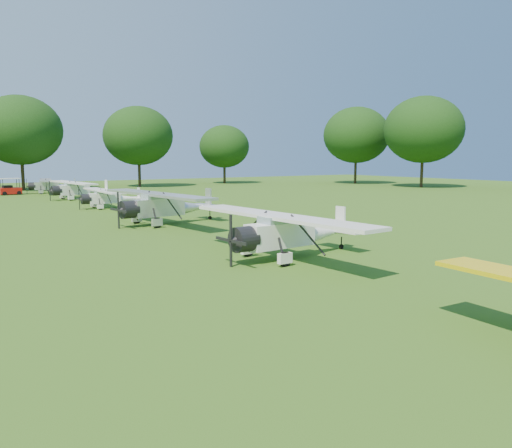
{
  "coord_description": "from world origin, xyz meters",
  "views": [
    {
      "loc": [
        -12.61,
        -18.27,
        4.5
      ],
      "look_at": [
        -0.0,
        1.16,
        1.4
      ],
      "focal_mm": 35.0,
      "sensor_mm": 36.0,
      "label": 1
    }
  ],
  "objects_px": {
    "aircraft_4": "(165,204)",
    "aircraft_6": "(78,188)",
    "aircraft_5": "(109,196)",
    "aircraft_3": "(289,230)",
    "aircraft_7": "(51,184)",
    "golf_cart": "(10,189)"
  },
  "relations": [
    {
      "from": "aircraft_4",
      "to": "aircraft_6",
      "type": "relative_size",
      "value": 1.14
    },
    {
      "from": "aircraft_5",
      "to": "aircraft_3",
      "type": "bearing_deg",
      "value": -89.62
    },
    {
      "from": "aircraft_7",
      "to": "aircraft_6",
      "type": "bearing_deg",
      "value": -77.28
    },
    {
      "from": "aircraft_5",
      "to": "golf_cart",
      "type": "height_order",
      "value": "golf_cart"
    },
    {
      "from": "aircraft_5",
      "to": "aircraft_7",
      "type": "xyz_separation_m",
      "value": [
        -0.65,
        22.57,
        0.06
      ]
    },
    {
      "from": "aircraft_3",
      "to": "golf_cart",
      "type": "height_order",
      "value": "aircraft_3"
    },
    {
      "from": "aircraft_5",
      "to": "aircraft_6",
      "type": "height_order",
      "value": "aircraft_6"
    },
    {
      "from": "golf_cart",
      "to": "aircraft_5",
      "type": "bearing_deg",
      "value": -83.37
    },
    {
      "from": "aircraft_3",
      "to": "golf_cart",
      "type": "relative_size",
      "value": 4.44
    },
    {
      "from": "aircraft_6",
      "to": "golf_cart",
      "type": "distance_m",
      "value": 12.44
    },
    {
      "from": "aircraft_6",
      "to": "aircraft_7",
      "type": "height_order",
      "value": "aircraft_6"
    },
    {
      "from": "aircraft_3",
      "to": "aircraft_6",
      "type": "bearing_deg",
      "value": 85.77
    },
    {
      "from": "aircraft_5",
      "to": "aircraft_7",
      "type": "bearing_deg",
      "value": 91.7
    },
    {
      "from": "aircraft_5",
      "to": "aircraft_7",
      "type": "height_order",
      "value": "aircraft_7"
    },
    {
      "from": "aircraft_6",
      "to": "golf_cart",
      "type": "relative_size",
      "value": 4.2
    },
    {
      "from": "aircraft_3",
      "to": "golf_cart",
      "type": "xyz_separation_m",
      "value": [
        -5.51,
        49.02,
        -0.61
      ]
    },
    {
      "from": "aircraft_4",
      "to": "aircraft_5",
      "type": "bearing_deg",
      "value": 82.35
    },
    {
      "from": "aircraft_3",
      "to": "aircraft_6",
      "type": "height_order",
      "value": "aircraft_3"
    },
    {
      "from": "aircraft_4",
      "to": "aircraft_3",
      "type": "bearing_deg",
      "value": -97.01
    },
    {
      "from": "aircraft_3",
      "to": "aircraft_4",
      "type": "distance_m",
      "value": 13.8
    },
    {
      "from": "aircraft_5",
      "to": "aircraft_4",
      "type": "bearing_deg",
      "value": -89.95
    },
    {
      "from": "aircraft_6",
      "to": "aircraft_7",
      "type": "distance_m",
      "value": 11.33
    }
  ]
}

